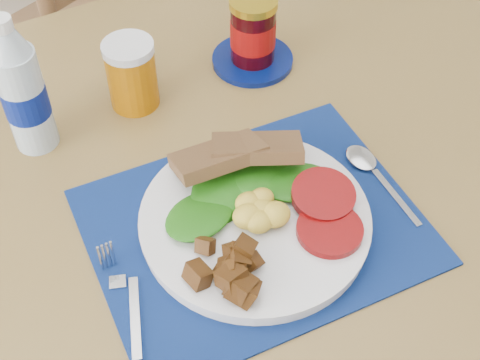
{
  "coord_description": "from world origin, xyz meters",
  "views": [
    {
      "loc": [
        -0.37,
        -0.4,
        1.45
      ],
      "look_at": [
        -0.1,
        0.1,
        0.8
      ],
      "focal_mm": 50.0,
      "sensor_mm": 36.0,
      "label": 1
    }
  ],
  "objects_px": {
    "water_bottle": "(23,92)",
    "jam_on_saucer": "(253,36)",
    "juice_glass": "(132,76)",
    "chair_far": "(87,2)",
    "breakfast_plate": "(253,220)"
  },
  "relations": [
    {
      "from": "water_bottle",
      "to": "jam_on_saucer",
      "type": "xyz_separation_m",
      "value": [
        0.37,
        0.01,
        -0.04
      ]
    },
    {
      "from": "juice_glass",
      "to": "jam_on_saucer",
      "type": "distance_m",
      "value": 0.21
    },
    {
      "from": "breakfast_plate",
      "to": "juice_glass",
      "type": "distance_m",
      "value": 0.31
    },
    {
      "from": "water_bottle",
      "to": "juice_glass",
      "type": "distance_m",
      "value": 0.17
    },
    {
      "from": "juice_glass",
      "to": "breakfast_plate",
      "type": "bearing_deg",
      "value": -83.44
    },
    {
      "from": "water_bottle",
      "to": "jam_on_saucer",
      "type": "relative_size",
      "value": 1.62
    },
    {
      "from": "chair_far",
      "to": "jam_on_saucer",
      "type": "xyz_separation_m",
      "value": [
        0.11,
        -0.58,
        0.24
      ]
    },
    {
      "from": "chair_far",
      "to": "jam_on_saucer",
      "type": "distance_m",
      "value": 0.64
    },
    {
      "from": "chair_far",
      "to": "breakfast_plate",
      "type": "relative_size",
      "value": 3.75
    },
    {
      "from": "chair_far",
      "to": "breakfast_plate",
      "type": "distance_m",
      "value": 0.91
    },
    {
      "from": "water_bottle",
      "to": "jam_on_saucer",
      "type": "distance_m",
      "value": 0.37
    },
    {
      "from": "chair_far",
      "to": "juice_glass",
      "type": "relative_size",
      "value": 10.67
    },
    {
      "from": "water_bottle",
      "to": "juice_glass",
      "type": "bearing_deg",
      "value": 3.78
    },
    {
      "from": "juice_glass",
      "to": "chair_far",
      "type": "bearing_deg",
      "value": 80.36
    },
    {
      "from": "chair_far",
      "to": "juice_glass",
      "type": "xyz_separation_m",
      "value": [
        -0.1,
        -0.58,
        0.24
      ]
    }
  ]
}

